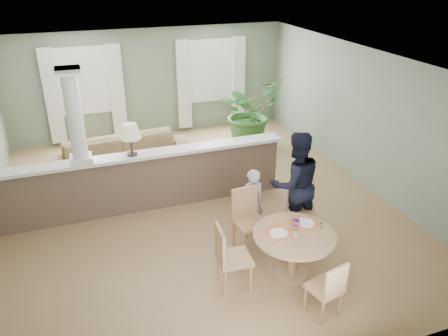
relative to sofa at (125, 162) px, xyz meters
name	(u,v)px	position (x,y,z in m)	size (l,w,h in m)	color
ground	(195,205)	(1.07, -1.43, -0.44)	(8.00, 8.00, 0.00)	tan
room_shell	(181,103)	(1.05, -0.80, 1.38)	(7.02, 8.02, 2.71)	gray
pony_wall	(138,175)	(0.09, -1.23, 0.27)	(5.32, 0.38, 2.70)	brown
sofa	(125,162)	(0.00, 0.00, 0.00)	(2.99, 1.17, 0.87)	#907B4E
houseplant	(249,112)	(3.18, 1.06, 0.40)	(1.50, 1.30, 1.67)	#336A2A
dining_table	(294,242)	(1.86, -3.82, 0.13)	(1.17, 1.17, 0.80)	tan
chair_far_boy	(248,216)	(1.51, -2.96, 0.12)	(0.49, 0.49, 1.02)	tan
chair_far_man	(302,208)	(2.43, -3.02, 0.12)	(0.54, 0.54, 1.01)	tan
chair_near	(329,288)	(1.89, -4.72, 0.04)	(0.47, 0.47, 0.86)	tan
chair_side	(229,255)	(0.90, -3.78, 0.11)	(0.48, 0.48, 1.00)	tan
child_person	(252,203)	(1.70, -2.65, 0.17)	(0.44, 0.29, 1.21)	#A8A8AD
man_person	(295,184)	(2.39, -2.80, 0.47)	(0.88, 0.68, 1.81)	black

